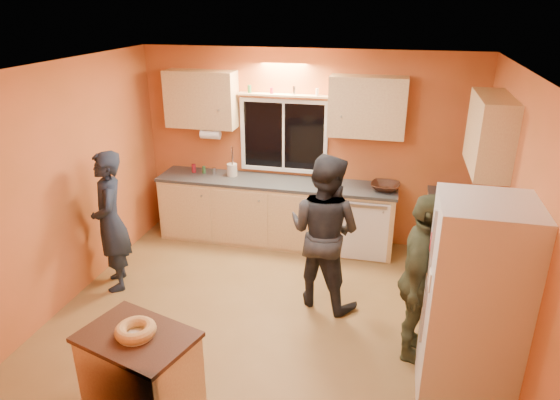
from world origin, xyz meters
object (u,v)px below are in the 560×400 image
(refrigerator, at_px, (473,307))
(person_left, at_px, (110,222))
(island, at_px, (142,378))
(person_right, at_px, (420,280))
(person_center, at_px, (324,232))

(refrigerator, xyz_separation_m, person_left, (-3.79, 0.95, -0.08))
(island, distance_m, person_right, 2.51)
(refrigerator, xyz_separation_m, island, (-2.49, -0.86, -0.48))
(refrigerator, bearing_deg, island, -160.89)
(refrigerator, distance_m, person_center, 1.80)
(island, height_order, person_right, person_right)
(island, height_order, person_left, person_left)
(person_center, bearing_deg, refrigerator, 160.19)
(island, bearing_deg, person_right, 48.81)
(refrigerator, distance_m, person_right, 0.61)
(person_left, height_order, person_center, person_center)
(refrigerator, height_order, island, refrigerator)
(person_center, bearing_deg, person_right, 164.81)
(island, height_order, person_center, person_center)
(person_right, bearing_deg, refrigerator, -130.72)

